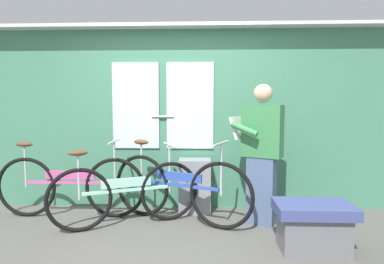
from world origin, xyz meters
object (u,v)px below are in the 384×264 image
at_px(bicycle_leaning_behind, 126,193).
at_px(bench_seat_corner, 313,226).
at_px(passenger_reading_newspaper, 261,151).
at_px(trash_bin_by_wall, 195,186).
at_px(bicycle_by_pole, 179,188).
at_px(bicycle_near_door, 70,186).

distance_m(bicycle_leaning_behind, bench_seat_corner, 1.96).
relative_size(bicycle_leaning_behind, passenger_reading_newspaper, 1.00).
bearing_deg(trash_bin_by_wall, bicycle_leaning_behind, -146.11).
distance_m(bicycle_by_pole, trash_bin_by_wall, 0.40).
xyz_separation_m(trash_bin_by_wall, bench_seat_corner, (1.13, -1.04, -0.09)).
relative_size(bicycle_near_door, bench_seat_corner, 2.57).
bearing_deg(passenger_reading_newspaper, bicycle_by_pole, 25.48).
bearing_deg(bicycle_leaning_behind, bench_seat_corner, -38.85).
distance_m(bicycle_by_pole, bench_seat_corner, 1.48).
xyz_separation_m(bicycle_near_door, trash_bin_by_wall, (1.49, 0.25, -0.05)).
xyz_separation_m(bicycle_near_door, bicycle_leaning_behind, (0.74, -0.25, -0.01)).
height_order(bicycle_by_pole, bench_seat_corner, bicycle_by_pole).
bearing_deg(trash_bin_by_wall, bicycle_by_pole, -116.40).
height_order(trash_bin_by_wall, bench_seat_corner, trash_bin_by_wall).
bearing_deg(bicycle_leaning_behind, passenger_reading_newspaper, -17.96).
height_order(passenger_reading_newspaper, bench_seat_corner, passenger_reading_newspaper).
relative_size(bicycle_leaning_behind, trash_bin_by_wall, 2.34).
xyz_separation_m(bicycle_near_door, bench_seat_corner, (2.62, -0.79, -0.14)).
relative_size(bicycle_near_door, bicycle_leaning_behind, 1.15).
bearing_deg(bicycle_near_door, trash_bin_by_wall, 9.06).
xyz_separation_m(bicycle_leaning_behind, passenger_reading_newspaper, (1.50, 0.13, 0.46)).
bearing_deg(passenger_reading_newspaper, bench_seat_corner, 146.19).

